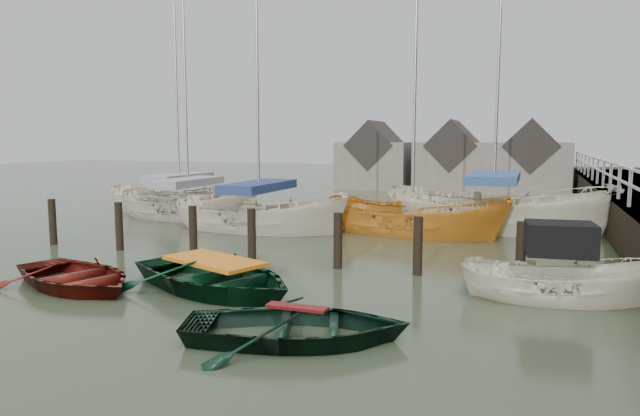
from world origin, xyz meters
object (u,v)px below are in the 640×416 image
at_px(sailboat_b, 259,228).
at_px(sailboat_e, 180,210).
at_px(sailboat_a, 189,217).
at_px(rowboat_dkgreen, 297,341).
at_px(sailboat_c, 412,233).
at_px(motorboat, 558,295).
at_px(rowboat_green, 215,291).
at_px(sailboat_d, 493,228).
at_px(rowboat_red, 76,287).

height_order(sailboat_b, sailboat_e, sailboat_b).
distance_m(sailboat_a, sailboat_b, 4.31).
height_order(rowboat_dkgreen, sailboat_c, sailboat_c).
bearing_deg(motorboat, rowboat_dkgreen, 128.88).
xyz_separation_m(rowboat_green, motorboat, (6.81, 1.80, 0.12)).
bearing_deg(sailboat_b, sailboat_d, -67.56).
bearing_deg(sailboat_c, sailboat_a, 98.06).
xyz_separation_m(motorboat, sailboat_a, (-13.60, 7.51, -0.05)).
distance_m(sailboat_d, sailboat_e, 13.36).
bearing_deg(rowboat_green, sailboat_d, -3.75).
relative_size(sailboat_b, sailboat_d, 0.92).
distance_m(rowboat_red, sailboat_b, 8.50).
distance_m(rowboat_red, sailboat_a, 10.82).
bearing_deg(sailboat_b, rowboat_green, -159.06).
relative_size(rowboat_green, sailboat_a, 0.40).
xyz_separation_m(motorboat, sailboat_e, (-15.20, 9.24, -0.06)).
bearing_deg(rowboat_dkgreen, rowboat_green, 33.86).
height_order(rowboat_green, rowboat_dkgreen, rowboat_green).
height_order(motorboat, sailboat_c, sailboat_c).
bearing_deg(sailboat_d, motorboat, -157.69).
relative_size(rowboat_dkgreen, sailboat_e, 0.36).
bearing_deg(rowboat_green, rowboat_dkgreen, -106.57).
bearing_deg(rowboat_dkgreen, sailboat_e, 21.81).
relative_size(rowboat_red, sailboat_c, 0.33).
height_order(sailboat_a, sailboat_d, sailboat_d).
relative_size(motorboat, sailboat_c, 0.36).
bearing_deg(rowboat_dkgreen, rowboat_red, 58.42).
relative_size(sailboat_c, sailboat_e, 1.09).
distance_m(rowboat_red, rowboat_green, 3.09).
xyz_separation_m(rowboat_dkgreen, sailboat_e, (-11.20, 13.21, 0.06)).
xyz_separation_m(rowboat_green, rowboat_dkgreen, (2.81, -2.17, 0.00)).
xyz_separation_m(sailboat_b, sailboat_e, (-5.60, 3.36, -0.00)).
bearing_deg(motorboat, sailboat_d, 5.76).
height_order(rowboat_dkgreen, sailboat_a, sailboat_a).
height_order(sailboat_a, sailboat_e, sailboat_a).
xyz_separation_m(rowboat_dkgreen, sailboat_b, (-5.61, 9.85, 0.06)).
xyz_separation_m(rowboat_dkgreen, sailboat_c, (-0.37, 11.02, 0.01)).
xyz_separation_m(rowboat_red, sailboat_b, (0.19, 8.50, 0.06)).
bearing_deg(rowboat_dkgreen, motorboat, -63.72).
bearing_deg(sailboat_a, sailboat_e, 44.88).
relative_size(sailboat_d, sailboat_e, 1.16).
xyz_separation_m(rowboat_red, sailboat_a, (-3.81, 10.12, 0.06)).
relative_size(rowboat_red, sailboat_e, 0.36).
bearing_deg(rowboat_dkgreen, sailboat_b, 11.15).
bearing_deg(rowboat_green, rowboat_red, 126.50).
bearing_deg(sailboat_b, sailboat_a, 68.84).
distance_m(sailboat_b, sailboat_d, 8.34).
height_order(rowboat_green, sailboat_e, sailboat_e).
distance_m(rowboat_dkgreen, sailboat_e, 17.32).
bearing_deg(sailboat_c, rowboat_green, 175.40).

